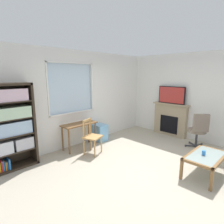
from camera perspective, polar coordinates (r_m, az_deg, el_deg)
ground at (r=4.32m, az=10.66°, el=-16.78°), size 6.12×5.69×0.02m
wall_back_with_window at (r=5.53m, az=-9.02°, el=3.88°), size 5.12×0.15×2.68m
wall_right at (r=6.20m, az=24.96°, el=4.13°), size 0.12×4.89×2.68m
bookshelf at (r=4.47m, az=-28.67°, el=-3.37°), size 0.90×0.38×1.85m
desk_under_window at (r=5.17m, az=-10.04°, el=-4.79°), size 0.97×0.42×0.71m
wooden_chair at (r=4.81m, az=-6.38°, el=-7.43°), size 0.53×0.52×0.90m
plastic_drawer_unit at (r=5.77m, az=-3.74°, el=-6.32°), size 0.35×0.40×0.51m
fireplace at (r=6.50m, az=17.52°, el=-2.16°), size 0.26×1.21×1.08m
tv at (r=6.35m, az=17.89°, el=5.01°), size 0.06×0.90×0.56m
office_chair at (r=5.61m, az=25.12°, el=-4.75°), size 0.62×0.58×1.00m
coffee_table at (r=4.28m, az=26.94°, el=-12.49°), size 1.02×0.59×0.43m
sippy_cup at (r=4.22m, az=26.42°, el=-11.20°), size 0.07×0.07×0.09m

